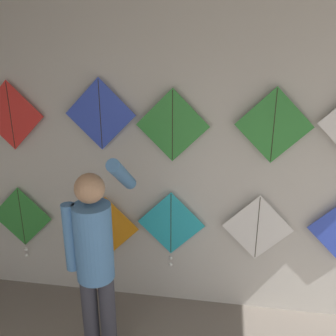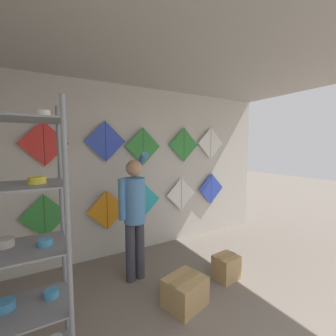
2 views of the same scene
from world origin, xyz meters
name	(u,v)px [view 1 (image 1 of 2)]	position (x,y,z in m)	size (l,w,h in m)	color
back_panel	(178,168)	(0.00, 3.45, 1.40)	(5.18, 0.06, 2.80)	beige
shopkeeper	(95,255)	(-0.51, 2.60, 0.98)	(0.44, 0.62, 1.74)	#383842
kite_0	(22,219)	(-1.55, 3.36, 0.80)	(0.63, 0.04, 0.77)	#338C38
kite_1	(107,227)	(-0.68, 3.36, 0.79)	(0.63, 0.01, 0.63)	orange
kite_2	(171,226)	(-0.05, 3.36, 0.86)	(0.63, 0.04, 0.77)	#28B2C6
kite_3	(257,228)	(0.73, 3.36, 0.90)	(0.63, 0.01, 0.63)	white
kite_5	(11,116)	(-1.52, 3.36, 1.85)	(0.63, 0.01, 0.63)	red
kite_6	(100,114)	(-0.67, 3.36, 1.88)	(0.63, 0.01, 0.63)	blue
kite_7	(173,126)	(-0.04, 3.36, 1.81)	(0.63, 0.01, 0.63)	#338C38
kite_8	(274,126)	(0.79, 3.36, 1.84)	(0.63, 0.01, 0.63)	#338C38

